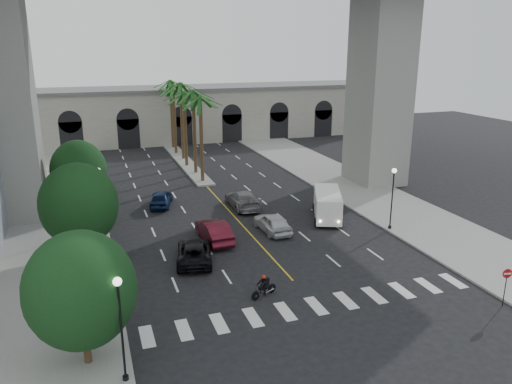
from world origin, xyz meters
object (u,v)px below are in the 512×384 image
(traffic_signal_far, at_px, (114,274))
(do_not_enter_sign, at_px, (506,279))
(car_d, at_px, (243,199))
(lamp_post_right, at_px, (392,193))
(car_e, at_px, (161,198))
(lamp_post_left_far, at_px, (100,193))
(lamp_post_left_near, at_px, (121,321))
(car_b, at_px, (214,231))
(traffic_signal_near, at_px, (120,308))
(car_c, at_px, (194,252))
(cargo_van, at_px, (327,204))
(motorcycle_rider, at_px, (265,286))
(car_a, at_px, (272,223))
(pedestrian_a, at_px, (87,292))
(pedestrian_b, at_px, (105,272))

(traffic_signal_far, distance_m, do_not_enter_sign, 22.82)
(car_d, bearing_deg, lamp_post_right, 136.02)
(car_e, bearing_deg, lamp_post_left_far, 57.01)
(lamp_post_left_near, relative_size, car_b, 1.03)
(lamp_post_right, bearing_deg, lamp_post_left_far, 160.67)
(lamp_post_left_far, height_order, car_e, lamp_post_left_far)
(lamp_post_left_near, height_order, traffic_signal_near, lamp_post_left_near)
(car_c, bearing_deg, cargo_van, -146.60)
(motorcycle_rider, height_order, cargo_van, cargo_van)
(car_a, distance_m, car_b, 5.13)
(car_b, xyz_separation_m, do_not_enter_sign, (13.70, -15.63, 0.91))
(traffic_signal_far, xyz_separation_m, car_b, (8.10, 8.94, -1.65))
(lamp_post_left_far, height_order, cargo_van, lamp_post_left_far)
(car_d, bearing_deg, pedestrian_a, 47.05)
(lamp_post_left_near, distance_m, car_a, 20.84)
(lamp_post_left_near, relative_size, traffic_signal_near, 1.47)
(car_a, bearing_deg, pedestrian_a, 25.31)
(lamp_post_left_far, relative_size, car_d, 0.94)
(lamp_post_left_far, height_order, do_not_enter_sign, lamp_post_left_far)
(lamp_post_left_far, height_order, car_d, lamp_post_left_far)
(lamp_post_left_far, relative_size, traffic_signal_near, 1.47)
(lamp_post_right, relative_size, car_b, 1.03)
(lamp_post_left_far, height_order, traffic_signal_near, lamp_post_left_far)
(pedestrian_b, bearing_deg, traffic_signal_near, -81.62)
(pedestrian_b, bearing_deg, car_b, 35.62)
(lamp_post_right, bearing_deg, car_b, 170.52)
(traffic_signal_far, relative_size, pedestrian_a, 2.04)
(motorcycle_rider, bearing_deg, pedestrian_b, 128.03)
(lamp_post_right, height_order, car_b, lamp_post_right)
(car_e, height_order, pedestrian_a, pedestrian_a)
(car_c, bearing_deg, traffic_signal_far, 56.55)
(lamp_post_left_near, height_order, traffic_signal_far, lamp_post_left_near)
(pedestrian_a, xyz_separation_m, pedestrian_b, (1.12, 2.74, -0.11))
(cargo_van, relative_size, pedestrian_a, 3.50)
(traffic_signal_far, relative_size, pedestrian_b, 2.32)
(car_e, bearing_deg, car_c, 107.72)
(traffic_signal_near, height_order, motorcycle_rider, traffic_signal_near)
(motorcycle_rider, relative_size, pedestrian_b, 1.19)
(pedestrian_b, bearing_deg, motorcycle_rider, -22.03)
(lamp_post_left_near, height_order, car_c, lamp_post_left_near)
(lamp_post_left_near, xyz_separation_m, car_c, (5.90, 12.14, -2.49))
(car_c, distance_m, car_e, 13.66)
(lamp_post_left_near, distance_m, pedestrian_a, 8.10)
(lamp_post_left_near, bearing_deg, traffic_signal_far, 89.12)
(car_d, bearing_deg, traffic_signal_near, 58.34)
(lamp_post_left_far, distance_m, pedestrian_a, 13.59)
(lamp_post_left_far, bearing_deg, car_a, -21.15)
(lamp_post_left_near, height_order, car_d, lamp_post_left_near)
(car_b, bearing_deg, traffic_signal_near, 55.38)
(cargo_van, bearing_deg, car_a, -143.52)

